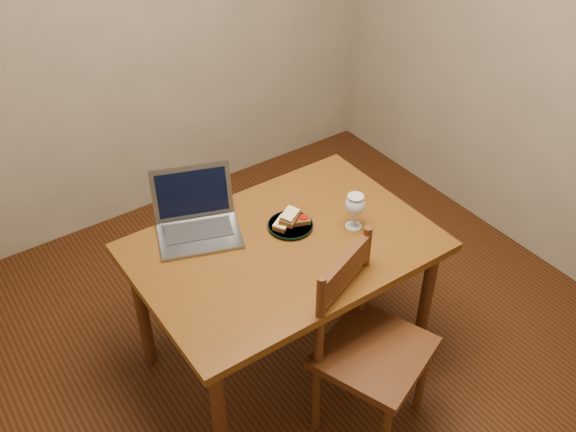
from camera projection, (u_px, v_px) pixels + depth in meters
floor at (302, 350)px, 3.31m from camera, size 3.20×3.20×0.02m
back_wall at (135, 9)px, 3.55m from camera, size 3.20×0.02×2.60m
right_wall at (563, 37)px, 3.24m from camera, size 0.02×3.20×2.60m
table at (284, 259)px, 2.88m from camera, size 1.30×0.90×0.74m
chair at (370, 341)px, 2.68m from camera, size 0.56×0.55×0.47m
plate at (290, 226)px, 2.92m from camera, size 0.21×0.21×0.02m
sandwich_cheese at (283, 223)px, 2.89m from camera, size 0.11×0.10×0.03m
sandwich_tomato at (299, 220)px, 2.91m from camera, size 0.11×0.09×0.03m
sandwich_top at (290, 217)px, 2.89m from camera, size 0.13×0.12×0.03m
milk_glass at (355, 211)px, 2.87m from camera, size 0.09×0.09×0.18m
laptop at (196, 215)px, 2.88m from camera, size 0.45×0.43×0.26m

